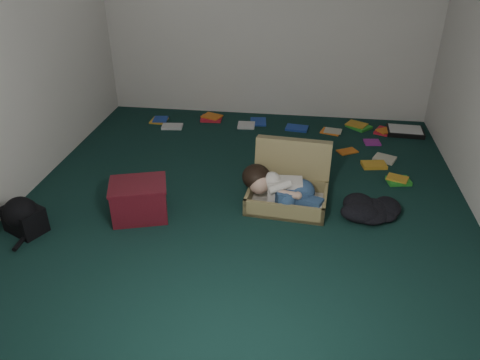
# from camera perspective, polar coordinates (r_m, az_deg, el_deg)

# --- Properties ---
(floor) EXTENTS (4.50, 4.50, 0.00)m
(floor) POSITION_cam_1_polar(r_m,az_deg,el_deg) (4.16, 0.28, -3.19)
(floor) COLOR black
(floor) RESTS_ON ground
(wall_back) EXTENTS (4.50, 0.00, 4.50)m
(wall_back) POSITION_cam_1_polar(r_m,az_deg,el_deg) (5.82, 3.45, 20.06)
(wall_back) COLOR silver
(wall_back) RESTS_ON ground
(wall_front) EXTENTS (4.50, 0.00, 4.50)m
(wall_front) POSITION_cam_1_polar(r_m,az_deg,el_deg) (1.62, -10.34, -6.98)
(wall_front) COLOR silver
(wall_front) RESTS_ON ground
(suitcase) EXTENTS (0.74, 0.73, 0.51)m
(suitcase) POSITION_cam_1_polar(r_m,az_deg,el_deg) (4.23, 6.03, -0.43)
(suitcase) COLOR #928350
(suitcase) RESTS_ON floor
(person) EXTENTS (0.74, 0.40, 0.31)m
(person) POSITION_cam_1_polar(r_m,az_deg,el_deg) (4.06, 5.08, -1.03)
(person) COLOR silver
(person) RESTS_ON suitcase
(maroon_bin) EXTENTS (0.56, 0.49, 0.32)m
(maroon_bin) POSITION_cam_1_polar(r_m,az_deg,el_deg) (4.04, -12.17, -2.38)
(maroon_bin) COLOR #55111A
(maroon_bin) RESTS_ON floor
(backpack) EXTENTS (0.49, 0.46, 0.24)m
(backpack) POSITION_cam_1_polar(r_m,az_deg,el_deg) (4.17, -24.81, -4.26)
(backpack) COLOR black
(backpack) RESTS_ON floor
(clothing_pile) EXTENTS (0.54, 0.47, 0.15)m
(clothing_pile) POSITION_cam_1_polar(r_m,az_deg,el_deg) (4.17, 16.13, -3.23)
(clothing_pile) COLOR black
(clothing_pile) RESTS_ON floor
(paper_tray) EXTENTS (0.43, 0.33, 0.06)m
(paper_tray) POSITION_cam_1_polar(r_m,az_deg,el_deg) (5.90, 19.48, 5.65)
(paper_tray) COLOR black
(paper_tray) RESTS_ON floor
(book_scatter) EXTENTS (2.99, 1.60, 0.02)m
(book_scatter) POSITION_cam_1_polar(r_m,az_deg,el_deg) (5.52, 7.58, 5.28)
(book_scatter) COLOR gold
(book_scatter) RESTS_ON floor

